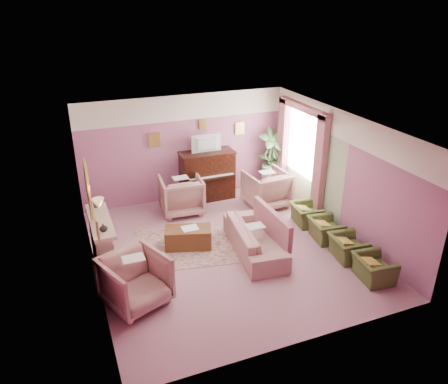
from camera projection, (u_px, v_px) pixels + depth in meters
name	position (u px, v px, depth m)	size (l,w,h in m)	color
floor	(227.00, 250.00, 9.51)	(5.50, 6.00, 0.01)	#A46E7D
ceiling	(228.00, 125.00, 8.36)	(5.50, 6.00, 0.01)	white
wall_back	(185.00, 148.00, 11.47)	(5.50, 0.02, 2.80)	#86567E
wall_front	(304.00, 270.00, 6.39)	(5.50, 0.02, 2.80)	#86567E
wall_left	(89.00, 214.00, 8.01)	(0.02, 6.00, 2.80)	#86567E
wall_right	(340.00, 173.00, 9.86)	(0.02, 6.00, 2.80)	#86567E
picture_rail_band	(183.00, 108.00, 11.02)	(5.50, 0.01, 0.65)	white
stripe_panel	(308.00, 167.00, 11.09)	(0.01, 3.00, 2.15)	#A6BB8C
fireplace_surround	(102.00, 247.00, 8.58)	(0.30, 1.40, 1.10)	tan
fireplace_inset	(108.00, 252.00, 8.68)	(0.18, 0.72, 0.68)	black
fire_ember	(111.00, 260.00, 8.77)	(0.06, 0.54, 0.10)	#F76207
mantel_shelf	(100.00, 221.00, 8.36)	(0.40, 1.55, 0.07)	tan
hearth	(115.00, 268.00, 8.87)	(0.55, 1.50, 0.02)	tan
mirror_frame	(88.00, 190.00, 8.03)	(0.04, 0.72, 1.20)	#C5B551
mirror_glass	(89.00, 189.00, 8.04)	(0.01, 0.60, 1.06)	silver
sconce_shade	(98.00, 203.00, 7.09)	(0.20, 0.20, 0.16)	tan
piano	(207.00, 176.00, 11.68)	(1.40, 0.60, 1.30)	black
piano_keyshelf	(212.00, 178.00, 11.35)	(1.30, 0.12, 0.06)	black
piano_keys	(212.00, 177.00, 11.34)	(1.20, 0.08, 0.02)	white
piano_top	(207.00, 153.00, 11.41)	(1.45, 0.65, 0.04)	black
television	(207.00, 143.00, 11.25)	(0.80, 0.12, 0.48)	black
print_back_left	(155.00, 140.00, 11.04)	(0.30, 0.03, 0.38)	#C5B551
print_back_right	(240.00, 128.00, 11.80)	(0.26, 0.03, 0.34)	#C5B551
print_back_mid	(203.00, 124.00, 11.36)	(0.22, 0.03, 0.26)	#C5B551
print_left_wall	(97.00, 228.00, 6.87)	(0.03, 0.28, 0.36)	#C5B551
window_blind	(304.00, 141.00, 11.03)	(0.03, 1.40, 1.80)	silver
curtain_left	(320.00, 169.00, 10.39)	(0.16, 0.34, 2.60)	#9F5862
curtain_right	(282.00, 146.00, 11.95)	(0.16, 0.34, 2.60)	#9F5862
pelmet	(303.00, 108.00, 10.65)	(0.16, 2.20, 0.16)	#9F5862
mantel_plant	(96.00, 201.00, 8.76)	(0.16, 0.16, 0.28)	#4B7C40
mantel_vase	(103.00, 228.00, 7.89)	(0.16, 0.16, 0.16)	white
area_rug	(191.00, 245.00, 9.67)	(2.50, 1.80, 0.01)	#9D716A
coffee_table	(188.00, 238.00, 9.55)	(1.00, 0.50, 0.45)	#533017
table_paper	(190.00, 228.00, 9.47)	(0.35, 0.28, 0.01)	white
sofa	(255.00, 233.00, 9.30)	(0.71, 2.14, 0.86)	tan
sofa_throw	(272.00, 223.00, 9.37)	(0.11, 1.62, 0.59)	#9F5862
floral_armchair_left	(181.00, 193.00, 10.97)	(1.01, 1.01, 1.06)	tan
floral_armchair_right	(267.00, 187.00, 11.32)	(1.01, 1.01, 1.06)	tan
floral_armchair_front	(135.00, 278.00, 7.67)	(1.01, 1.01, 1.06)	tan
olive_chair_a	(374.00, 265.00, 8.41)	(0.53, 0.75, 0.65)	#435124
olive_chair_b	(348.00, 244.00, 9.10)	(0.53, 0.75, 0.65)	#435124
olive_chair_c	(326.00, 227.00, 9.79)	(0.53, 0.75, 0.65)	#435124
olive_chair_d	(307.00, 211.00, 10.49)	(0.53, 0.75, 0.65)	#435124
side_table	(271.00, 177.00, 12.39)	(0.52, 0.52, 0.70)	silver
side_plant_big	(272.00, 160.00, 12.18)	(0.30, 0.30, 0.34)	#4B7C40
side_plant_small	(277.00, 162.00, 12.14)	(0.16, 0.16, 0.28)	#4B7C40
palm_pot	(270.00, 183.00, 12.46)	(0.34, 0.34, 0.34)	#99583A
palm_plant	(271.00, 154.00, 12.10)	(0.76, 0.76, 1.44)	#4B7C40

